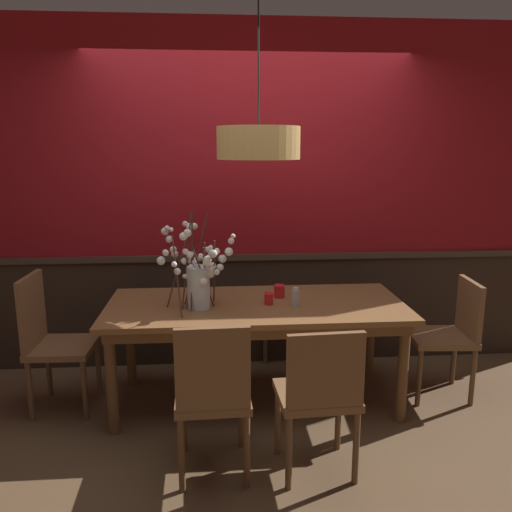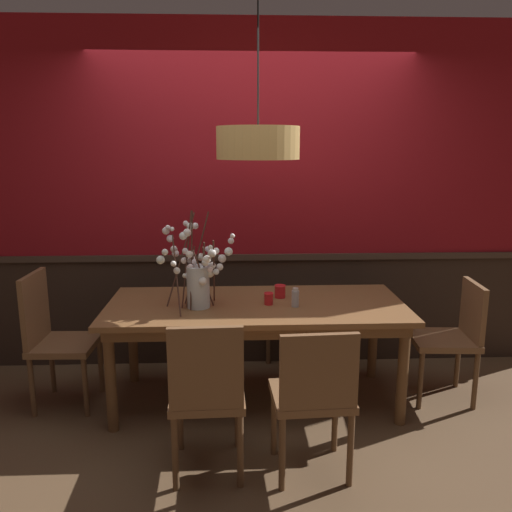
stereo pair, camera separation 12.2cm
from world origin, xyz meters
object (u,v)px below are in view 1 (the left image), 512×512
object	(u,v)px
chair_head_east_end	(450,331)
candle_holder_nearer_edge	(269,298)
chair_near_side_right	(319,392)
chair_far_side_right	(287,295)
chair_head_west_end	(51,336)
chair_near_side_left	(213,391)
candle_holder_nearer_center	(279,291)
dining_table	(256,314)
condiment_bottle	(296,297)
vase_with_blossoms	(197,277)
pendant_lamp	(258,143)

from	to	relation	value
chair_head_east_end	candle_holder_nearer_edge	xyz separation A→B (m)	(-1.32, -0.02, 0.29)
chair_near_side_right	chair_far_side_right	world-z (taller)	chair_far_side_right
chair_near_side_right	chair_head_west_end	bearing A→B (deg)	151.96
chair_near_side_left	candle_holder_nearer_center	size ratio (longest dim) A/B	9.99
chair_near_side_right	dining_table	bearing A→B (deg)	107.23
chair_head_east_end	condiment_bottle	bearing A→B (deg)	-176.29
candle_holder_nearer_edge	chair_near_side_right	bearing A→B (deg)	-77.48
chair_far_side_right	vase_with_blossoms	size ratio (longest dim) A/B	1.43
chair_head_west_end	chair_near_side_right	bearing A→B (deg)	-28.04
chair_near_side_left	pendant_lamp	world-z (taller)	pendant_lamp
chair_far_side_right	vase_with_blossoms	xyz separation A→B (m)	(-0.74, -0.93, 0.42)
chair_head_east_end	chair_head_west_end	distance (m)	2.81
dining_table	pendant_lamp	bearing A→B (deg)	-83.17
chair_head_east_end	vase_with_blossoms	xyz separation A→B (m)	(-1.80, -0.05, 0.46)
chair_head_east_end	pendant_lamp	xyz separation A→B (m)	(-1.40, -0.07, 1.33)
dining_table	condiment_bottle	distance (m)	0.31
vase_with_blossoms	candle_holder_nearer_edge	xyz separation A→B (m)	(0.48, 0.03, -0.17)
chair_far_side_right	candle_holder_nearer_edge	size ratio (longest dim) A/B	11.10
chair_head_west_end	pendant_lamp	distance (m)	1.92
candle_holder_nearer_center	pendant_lamp	world-z (taller)	pendant_lamp
chair_near_side_left	candle_holder_nearer_edge	xyz separation A→B (m)	(0.39, 0.81, 0.27)
chair_head_west_end	pendant_lamp	bearing A→B (deg)	-3.68
chair_near_side_right	pendant_lamp	xyz separation A→B (m)	(-0.26, 0.80, 1.32)
chair_near_side_left	chair_far_side_right	bearing A→B (deg)	69.61
vase_with_blossoms	pendant_lamp	size ratio (longest dim) A/B	0.63
candle_holder_nearer_center	condiment_bottle	bearing A→B (deg)	-68.69
dining_table	candle_holder_nearer_edge	world-z (taller)	candle_holder_nearer_edge
vase_with_blossoms	condiment_bottle	distance (m)	0.68
condiment_bottle	pendant_lamp	size ratio (longest dim) A/B	0.13
chair_far_side_right	condiment_bottle	bearing A→B (deg)	-94.48
chair_near_side_right	candle_holder_nearer_center	size ratio (longest dim) A/B	9.57
chair_head_west_end	candle_holder_nearer_center	distance (m)	1.61
chair_near_side_right	chair_head_west_end	world-z (taller)	chair_head_west_end
chair_far_side_right	pendant_lamp	size ratio (longest dim) A/B	0.90
dining_table	pendant_lamp	distance (m)	1.17
dining_table	candle_holder_nearer_center	bearing A→B (deg)	36.12
chair_head_west_end	condiment_bottle	world-z (taller)	chair_head_west_end
vase_with_blossoms	candle_holder_nearer_center	size ratio (longest dim) A/B	7.14
chair_far_side_right	chair_near_side_left	distance (m)	1.83
dining_table	chair_near_side_right	distance (m)	0.94
chair_head_west_end	chair_near_side_left	world-z (taller)	chair_head_west_end
candle_holder_nearer_center	chair_far_side_right	bearing A→B (deg)	77.85
dining_table	chair_far_side_right	distance (m)	0.94
chair_head_east_end	candle_holder_nearer_edge	size ratio (longest dim) A/B	10.27
chair_head_east_end	candle_holder_nearer_center	xyz separation A→B (m)	(-1.23, 0.14, 0.29)
chair_near_side_right	candle_holder_nearer_edge	distance (m)	0.91
chair_head_west_end	chair_near_side_left	size ratio (longest dim) A/B	1.04
chair_near_side_right	candle_holder_nearer_edge	bearing A→B (deg)	102.52
chair_far_side_right	pendant_lamp	world-z (taller)	pendant_lamp
chair_near_side_right	chair_head_east_end	bearing A→B (deg)	37.60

